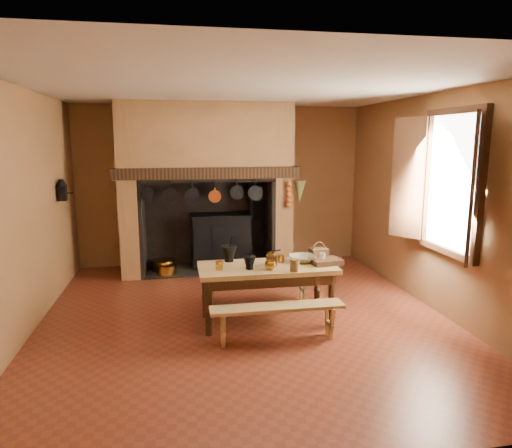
{
  "coord_description": "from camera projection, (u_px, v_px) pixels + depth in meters",
  "views": [
    {
      "loc": [
        -0.81,
        -5.37,
        2.2
      ],
      "look_at": [
        0.19,
        0.3,
        1.14
      ],
      "focal_mm": 32.0,
      "sensor_mm": 36.0,
      "label": 1
    }
  ],
  "objects": [
    {
      "name": "floor",
      "position": [
        245.0,
        318.0,
        5.73
      ],
      "size": [
        5.5,
        5.5,
        0.0
      ],
      "primitive_type": "plane",
      "color": "maroon",
      "rests_on": "ground"
    },
    {
      "name": "ceiling",
      "position": [
        244.0,
        87.0,
        5.23
      ],
      "size": [
        5.5,
        5.5,
        0.0
      ],
      "primitive_type": "plane",
      "rotation": [
        3.14,
        0.0,
        0.0
      ],
      "color": "silver",
      "rests_on": "back_wall"
    },
    {
      "name": "back_wall",
      "position": [
        221.0,
        186.0,
        8.14
      ],
      "size": [
        5.0,
        0.02,
        2.8
      ],
      "primitive_type": "cube",
      "color": "#93613A",
      "rests_on": "floor"
    },
    {
      "name": "wall_left",
      "position": [
        22.0,
        213.0,
        5.05
      ],
      "size": [
        0.02,
        5.5,
        2.8
      ],
      "primitive_type": "cube",
      "color": "#93613A",
      "rests_on": "floor"
    },
    {
      "name": "wall_right",
      "position": [
        435.0,
        203.0,
        5.91
      ],
      "size": [
        0.02,
        5.5,
        2.8
      ],
      "primitive_type": "cube",
      "color": "#93613A",
      "rests_on": "floor"
    },
    {
      "name": "wall_front",
      "position": [
        311.0,
        271.0,
        2.82
      ],
      "size": [
        5.0,
        0.02,
        2.8
      ],
      "primitive_type": "cube",
      "color": "#93613A",
      "rests_on": "floor"
    },
    {
      "name": "chimney_breast",
      "position": [
        206.0,
        164.0,
        7.59
      ],
      "size": [
        2.95,
        0.96,
        2.8
      ],
      "color": "#93613A",
      "rests_on": "floor"
    },
    {
      "name": "iron_range",
      "position": [
        221.0,
        239.0,
        8.01
      ],
      "size": [
        1.12,
        0.55,
        1.6
      ],
      "color": "black",
      "rests_on": "floor"
    },
    {
      "name": "hearth_pans",
      "position": [
        164.0,
        267.0,
        7.68
      ],
      "size": [
        0.51,
        0.62,
        0.2
      ],
      "color": "#B17D29",
      "rests_on": "floor"
    },
    {
      "name": "hanging_pans",
      "position": [
        206.0,
        194.0,
        7.18
      ],
      "size": [
        1.92,
        0.29,
        0.27
      ],
      "color": "black",
      "rests_on": "chimney_breast"
    },
    {
      "name": "onion_string",
      "position": [
        289.0,
        195.0,
        7.4
      ],
      "size": [
        0.12,
        0.1,
        0.46
      ],
      "primitive_type": null,
      "color": "#B65921",
      "rests_on": "chimney_breast"
    },
    {
      "name": "herb_bunch",
      "position": [
        300.0,
        191.0,
        7.42
      ],
      "size": [
        0.2,
        0.2,
        0.35
      ],
      "primitive_type": "cone",
      "rotation": [
        3.14,
        0.0,
        0.0
      ],
      "color": "#4F5628",
      "rests_on": "chimney_breast"
    },
    {
      "name": "window",
      "position": [
        444.0,
        183.0,
        5.44
      ],
      "size": [
        0.39,
        1.75,
        1.76
      ],
      "color": "white",
      "rests_on": "wall_right"
    },
    {
      "name": "wall_coffee_mill",
      "position": [
        62.0,
        189.0,
        6.54
      ],
      "size": [
        0.23,
        0.16,
        0.31
      ],
      "color": "black",
      "rests_on": "wall_left"
    },
    {
      "name": "work_table",
      "position": [
        267.0,
        274.0,
        5.51
      ],
      "size": [
        1.64,
        0.73,
        0.71
      ],
      "color": "tan",
      "rests_on": "floor"
    },
    {
      "name": "bench_front",
      "position": [
        277.0,
        315.0,
        5.01
      ],
      "size": [
        1.48,
        0.26,
        0.42
      ],
      "color": "tan",
      "rests_on": "floor"
    },
    {
      "name": "bench_back",
      "position": [
        258.0,
        281.0,
        6.15
      ],
      "size": [
        1.55,
        0.27,
        0.44
      ],
      "color": "tan",
      "rests_on": "floor"
    },
    {
      "name": "mortar_large",
      "position": [
        229.0,
        253.0,
        5.66
      ],
      "size": [
        0.2,
        0.2,
        0.33
      ],
      "rotation": [
        0.0,
        0.0,
        -0.12
      ],
      "color": "black",
      "rests_on": "work_table"
    },
    {
      "name": "mortar_small",
      "position": [
        249.0,
        262.0,
        5.33
      ],
      "size": [
        0.15,
        0.15,
        0.26
      ],
      "rotation": [
        0.0,
        0.0,
        -0.3
      ],
      "color": "black",
      "rests_on": "work_table"
    },
    {
      "name": "coffee_grinder",
      "position": [
        272.0,
        259.0,
        5.49
      ],
      "size": [
        0.19,
        0.16,
        0.2
      ],
      "rotation": [
        0.0,
        0.0,
        -0.28
      ],
      "color": "#3C1F13",
      "rests_on": "work_table"
    },
    {
      "name": "brass_mug_a",
      "position": [
        219.0,
        266.0,
        5.31
      ],
      "size": [
        0.11,
        0.11,
        0.1
      ],
      "primitive_type": "cylinder",
      "rotation": [
        0.0,
        0.0,
        0.38
      ],
      "color": "#B17D29",
      "rests_on": "work_table"
    },
    {
      "name": "brass_mug_b",
      "position": [
        281.0,
        259.0,
        5.62
      ],
      "size": [
        0.11,
        0.11,
        0.09
      ],
      "primitive_type": "cylinder",
      "rotation": [
        0.0,
        0.0,
        0.33
      ],
      "color": "#B17D29",
      "rests_on": "work_table"
    },
    {
      "name": "mixing_bowl",
      "position": [
        303.0,
        259.0,
        5.65
      ],
      "size": [
        0.33,
        0.33,
        0.08
      ],
      "primitive_type": "imported",
      "rotation": [
        0.0,
        0.0,
        0.01
      ],
      "color": "#B9B78F",
      "rests_on": "work_table"
    },
    {
      "name": "stoneware_crock",
      "position": [
        295.0,
        265.0,
        5.25
      ],
      "size": [
        0.13,
        0.13,
        0.14
      ],
      "primitive_type": "cylinder",
      "rotation": [
        0.0,
        0.0,
        0.23
      ],
      "color": "brown",
      "rests_on": "work_table"
    },
    {
      "name": "glass_jar",
      "position": [
        322.0,
        258.0,
        5.59
      ],
      "size": [
        0.09,
        0.09,
        0.13
      ],
      "primitive_type": "cylinder",
      "rotation": [
        0.0,
        0.0,
        -0.31
      ],
      "color": "beige",
      "rests_on": "work_table"
    },
    {
      "name": "wicker_basket",
      "position": [
        319.0,
        253.0,
        5.83
      ],
      "size": [
        0.24,
        0.19,
        0.21
      ],
      "rotation": [
        0.0,
        0.0,
        0.13
      ],
      "color": "#452914",
      "rests_on": "work_table"
    },
    {
      "name": "wooden_tray",
      "position": [
        326.0,
        261.0,
        5.56
      ],
      "size": [
        0.4,
        0.32,
        0.06
      ],
      "primitive_type": "cube",
      "rotation": [
        0.0,
        0.0,
        0.16
      ],
      "color": "#3C1F13",
      "rests_on": "work_table"
    },
    {
      "name": "brass_cup",
      "position": [
        270.0,
        265.0,
        5.32
      ],
      "size": [
        0.16,
        0.16,
        0.1
      ],
      "primitive_type": "imported",
      "rotation": [
        0.0,
        0.0,
        -0.38
      ],
      "color": "#B17D29",
      "rests_on": "work_table"
    }
  ]
}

